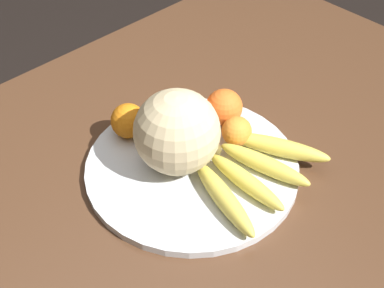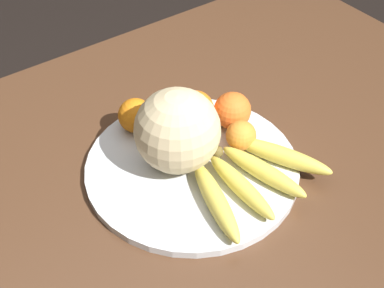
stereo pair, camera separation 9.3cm
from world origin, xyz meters
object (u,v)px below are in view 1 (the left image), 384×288
object	(u,v)px
orange_front_right	(224,107)
orange_mid_center	(128,121)
produce_tag	(163,147)
orange_back_left	(237,131)
banana_bunch	(253,171)
melon	(177,132)
fruit_bowl	(192,167)
kitchen_table	(165,207)
orange_front_left	(187,109)

from	to	relation	value
orange_front_right	orange_mid_center	size ratio (longest dim) A/B	1.08
produce_tag	orange_mid_center	bearing A→B (deg)	-104.30
orange_mid_center	orange_back_left	size ratio (longest dim) A/B	1.18
banana_bunch	orange_back_left	bearing A→B (deg)	145.59
melon	orange_back_left	bearing A→B (deg)	163.21
fruit_bowl	orange_back_left	distance (m)	0.11
kitchen_table	orange_back_left	size ratio (longest dim) A/B	26.05
kitchen_table	banana_bunch	world-z (taller)	banana_bunch
orange_front_right	orange_mid_center	world-z (taller)	orange_front_right
kitchen_table	orange_front_left	xyz separation A→B (m)	(-0.11, -0.05, 0.15)
banana_bunch	produce_tag	world-z (taller)	banana_bunch
fruit_bowl	kitchen_table	bearing A→B (deg)	-39.01
fruit_bowl	banana_bunch	distance (m)	0.11
kitchen_table	produce_tag	bearing A→B (deg)	-130.33
orange_front_left	orange_back_left	size ratio (longest dim) A/B	1.30
melon	banana_bunch	size ratio (longest dim) A/B	0.59
banana_bunch	produce_tag	distance (m)	0.18
kitchen_table	melon	xyz separation A→B (m)	(-0.02, 0.01, 0.19)
fruit_bowl	produce_tag	bearing A→B (deg)	-82.02
orange_front_left	fruit_bowl	bearing A→B (deg)	51.11
orange_front_left	orange_front_right	bearing A→B (deg)	142.23
melon	orange_front_right	xyz separation A→B (m)	(-0.14, -0.02, -0.04)
kitchen_table	orange_front_right	size ratio (longest dim) A/B	20.44
produce_tag	orange_front_left	bearing A→B (deg)	162.58
melon	orange_front_left	distance (m)	0.12
orange_back_left	produce_tag	distance (m)	0.14
orange_front_right	produce_tag	size ratio (longest dim) A/B	0.75
fruit_bowl	orange_front_right	xyz separation A→B (m)	(-0.13, -0.04, 0.04)
orange_front_left	orange_back_left	xyz separation A→B (m)	(-0.03, 0.10, -0.01)
fruit_bowl	produce_tag	distance (m)	0.07
kitchen_table	orange_front_right	xyz separation A→B (m)	(-0.17, -0.01, 0.15)
banana_bunch	orange_mid_center	xyz separation A→B (m)	(0.08, -0.24, 0.02)
fruit_bowl	banana_bunch	xyz separation A→B (m)	(-0.05, 0.10, 0.02)
kitchen_table	orange_mid_center	distance (m)	0.18
orange_front_left	orange_front_right	world-z (taller)	orange_front_left
fruit_bowl	melon	size ratio (longest dim) A/B	2.55
orange_back_left	orange_mid_center	bearing A→B (deg)	-50.44
orange_front_left	produce_tag	world-z (taller)	orange_front_left
orange_front_right	produce_tag	world-z (taller)	orange_front_right
banana_bunch	orange_front_left	size ratio (longest dim) A/B	3.51
orange_front_left	produce_tag	distance (m)	0.09
fruit_bowl	orange_front_right	size ratio (longest dim) A/B	5.36
kitchen_table	orange_front_right	world-z (taller)	orange_front_right
orange_front_left	orange_mid_center	bearing A→B (deg)	-29.06
kitchen_table	orange_front_left	distance (m)	0.19
kitchen_table	orange_back_left	world-z (taller)	orange_back_left
banana_bunch	orange_back_left	world-z (taller)	orange_back_left
fruit_bowl	orange_mid_center	size ratio (longest dim) A/B	5.81
kitchen_table	melon	size ratio (longest dim) A/B	9.71
kitchen_table	orange_mid_center	xyz separation A→B (m)	(-0.01, -0.11, 0.15)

